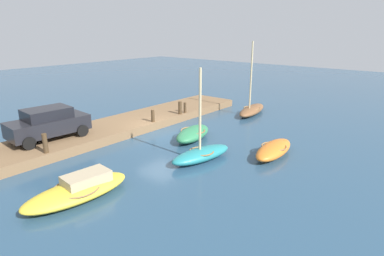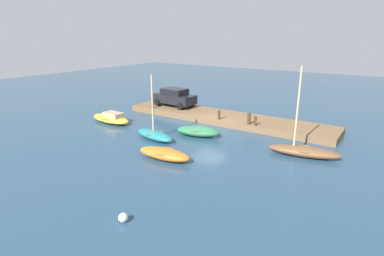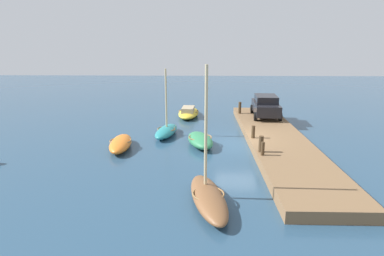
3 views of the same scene
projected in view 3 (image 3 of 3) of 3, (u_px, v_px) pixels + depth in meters
ground_plane at (237, 144)px, 19.83m from camera, size 84.00×84.00×0.00m
dock_platform at (276, 141)px, 19.70m from camera, size 18.05×3.48×0.50m
rowboat_orange at (121, 143)px, 18.91m from camera, size 3.47×1.46×0.65m
dinghy_green at (200, 140)px, 19.45m from camera, size 3.38×2.06×0.71m
motorboat_yellow at (189, 112)px, 27.12m from camera, size 4.20×1.94×0.89m
rowboat_brown at (208, 196)px, 12.37m from camera, size 4.28×1.92×5.32m
rowboat_teal at (166, 131)px, 21.55m from camera, size 3.60×1.75×4.46m
mooring_post_west at (263, 149)px, 16.36m from camera, size 0.19×0.19×0.70m
mooring_post_mid_west at (261, 144)px, 16.83m from camera, size 0.25×0.25×0.86m
mooring_post_mid_east at (253, 132)px, 19.32m from camera, size 0.22×0.22×0.77m
mooring_post_east at (240, 108)px, 25.98m from camera, size 0.23×0.23×0.94m
parked_car at (266, 106)px, 24.73m from camera, size 4.08×2.20×1.66m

